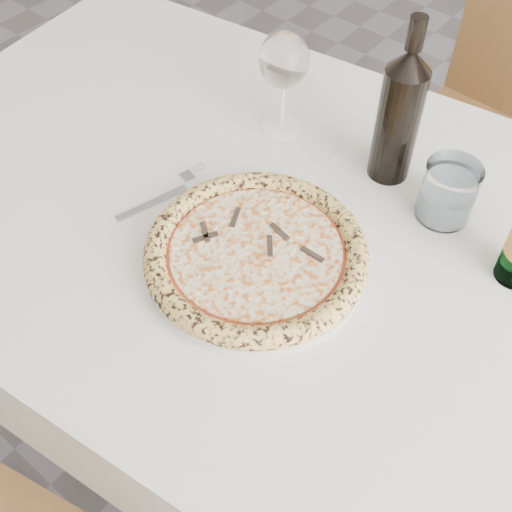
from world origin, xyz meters
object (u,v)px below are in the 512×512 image
at_px(dining_table, 293,259).
at_px(tumbler, 447,195).
at_px(chair_far, 507,115).
at_px(pizza, 256,253).
at_px(plate, 256,261).
at_px(wine_glass, 284,62).
at_px(wine_bottle, 399,114).

bearing_deg(dining_table, tumbler, 46.51).
height_order(dining_table, tumbler, tumbler).
bearing_deg(chair_far, pizza, -93.85).
distance_m(plate, pizza, 0.02).
bearing_deg(dining_table, wine_glass, 133.02).
relative_size(wine_glass, tumbler, 1.95).
xyz_separation_m(plate, tumbler, (0.17, 0.28, 0.03)).
distance_m(dining_table, pizza, 0.15).
xyz_separation_m(dining_table, wine_glass, (-0.17, 0.18, 0.22)).
distance_m(pizza, wine_glass, 0.35).
bearing_deg(dining_table, chair_far, 85.67).
bearing_deg(wine_bottle, pizza, -98.26).
xyz_separation_m(pizza, tumbler, (0.17, 0.28, 0.02)).
relative_size(dining_table, wine_bottle, 5.69).
bearing_deg(wine_bottle, chair_far, 88.45).
height_order(chair_far, plate, chair_far).
height_order(plate, tumbler, tumbler).
bearing_deg(pizza, tumbler, 58.86).
bearing_deg(pizza, plate, 60.00).
distance_m(dining_table, wine_bottle, 0.29).
xyz_separation_m(dining_table, tumbler, (0.17, 0.18, 0.12)).
bearing_deg(wine_bottle, plate, -98.26).
bearing_deg(plate, dining_table, 90.00).
distance_m(dining_table, tumbler, 0.27).
bearing_deg(tumbler, chair_far, 99.70).
relative_size(dining_table, pizza, 4.90).
height_order(wine_glass, tumbler, wine_glass).
xyz_separation_m(pizza, wine_glass, (-0.17, 0.28, 0.11)).
xyz_separation_m(chair_far, pizza, (-0.06, -0.90, 0.25)).
bearing_deg(wine_glass, plate, -58.85).
relative_size(wine_glass, wine_bottle, 0.67).
distance_m(chair_far, wine_glass, 0.75).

